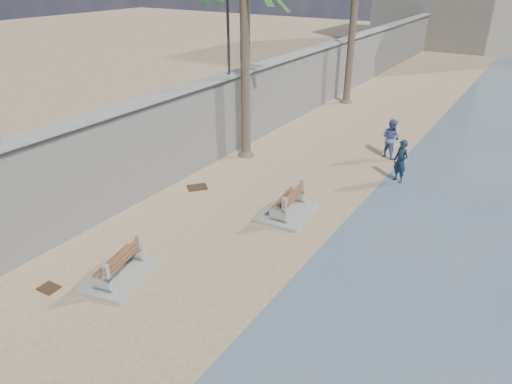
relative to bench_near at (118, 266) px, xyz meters
The scene contains 9 objects.
ground_plane 3.25m from the bench_near, 48.88° to the right, with size 140.00×140.00×0.00m, color #A18563.
seawall 17.88m from the bench_near, 99.93° to the left, with size 0.45×70.00×3.50m, color gray.
wall_cap 18.11m from the bench_near, 99.93° to the left, with size 0.80×70.00×0.12m, color gray.
bench_near is the anchor object (origin of this frame).
bench_far 6.16m from the bench_near, 69.47° to the left, with size 1.79×2.42×0.94m.
person_a 11.51m from the bench_near, 66.13° to the left, with size 0.74×0.50×2.04m, color #132135.
person_b 13.40m from the bench_near, 74.94° to the left, with size 0.97×0.75×2.01m, color #495797.
debris_b 1.91m from the bench_near, 131.17° to the right, with size 0.53×0.43×0.03m, color #382616.
debris_c 5.98m from the bench_near, 108.04° to the left, with size 0.76×0.61×0.03m, color #382616.
Camera 1 is at (6.74, -4.28, 7.86)m, focal length 32.00 mm.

